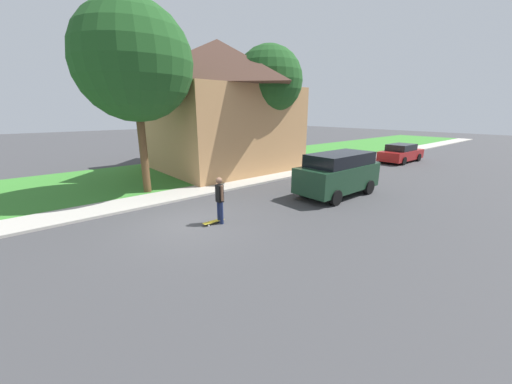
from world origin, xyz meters
TOP-DOWN VIEW (x-y plane):
  - ground_plane at (0.00, 0.00)m, footprint 120.00×120.00m
  - lawn at (-8.00, 6.00)m, footprint 10.00×80.00m
  - sidewalk at (-3.60, 6.00)m, footprint 1.80×80.00m
  - house at (-8.27, 6.74)m, footprint 9.46×9.08m
  - lawn_tree_near at (-4.97, 0.24)m, footprint 5.12×5.12m
  - lawn_tree_far at (-5.00, 8.32)m, footprint 4.14×4.14m
  - suv_parked at (1.26, 7.11)m, footprint 2.01×4.40m
  - car_down_street at (-1.07, 19.13)m, footprint 1.88×4.49m
  - skateboarder at (0.68, 0.82)m, footprint 0.41×0.22m
  - skateboard at (0.57, 0.59)m, footprint 0.20×0.82m

SIDE VIEW (x-z plane):
  - ground_plane at x=0.00m, z-range 0.00..0.00m
  - lawn at x=-8.00m, z-range 0.00..0.08m
  - sidewalk at x=-3.60m, z-range 0.00..0.10m
  - skateboard at x=0.57m, z-range 0.03..0.13m
  - car_down_street at x=-1.07m, z-range -0.02..1.40m
  - skateboarder at x=0.68m, z-range 0.09..1.79m
  - suv_parked at x=1.26m, z-range 0.07..2.10m
  - house at x=-8.27m, z-range 0.26..8.57m
  - lawn_tree_far at x=-5.00m, z-range 1.85..9.59m
  - lawn_tree_near at x=-4.97m, z-range 1.73..10.19m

